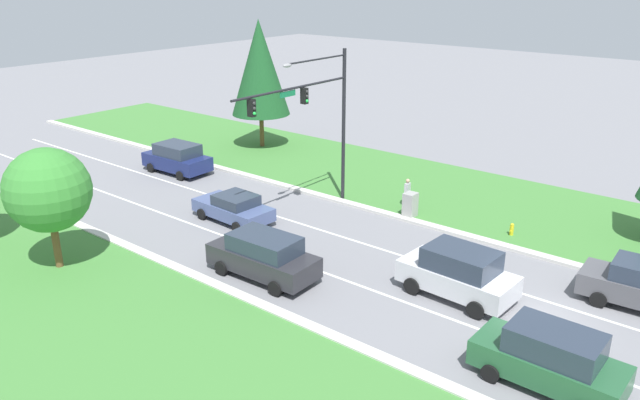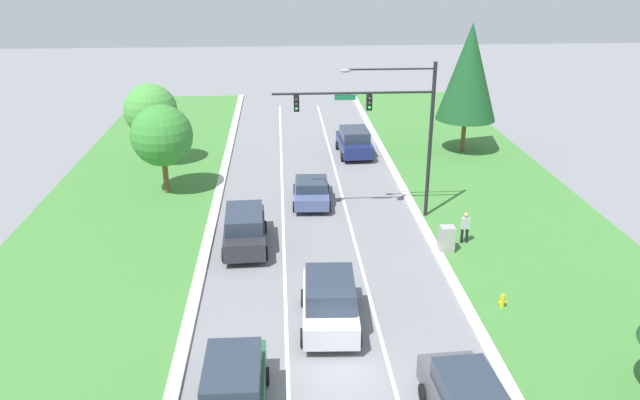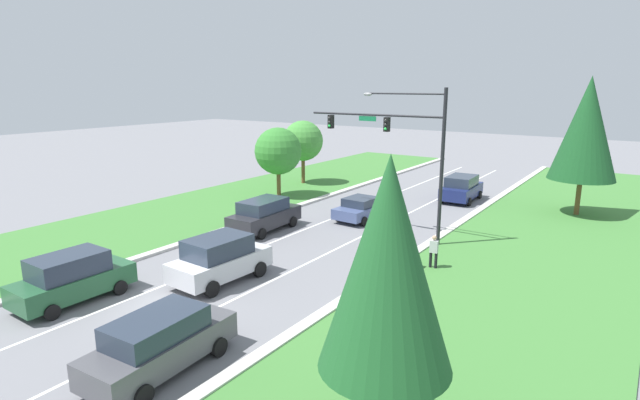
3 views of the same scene
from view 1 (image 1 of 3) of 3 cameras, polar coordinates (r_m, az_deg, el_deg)
ground_plane at (r=25.21m, az=18.71°, el=-10.38°), size 160.00×160.00×0.00m
curb_strip_right at (r=30.03m, az=22.63°, el=-5.63°), size 0.50×90.00×0.15m
curb_strip_left at (r=20.72m, az=12.85°, el=-16.82°), size 0.50×90.00×0.15m
grass_verge_right at (r=34.77m, az=25.20°, el=-2.57°), size 10.00×90.00×0.08m
lane_stripe_inner_left at (r=23.73m, az=17.11°, el=-12.22°), size 0.14×81.00×0.01m
lane_stripe_inner_right at (r=26.72m, az=20.11°, el=-8.72°), size 0.14×81.00×0.01m
traffic_signal_mast at (r=32.52m, az=-0.28°, el=8.34°), size 8.42×0.41×8.52m
charcoal_suv at (r=26.71m, az=-5.19°, el=-5.08°), size 2.30×5.00×1.94m
silver_suv at (r=25.62m, az=12.54°, el=-6.50°), size 2.44×4.71×2.09m
navy_suv at (r=41.45m, az=-12.93°, el=3.77°), size 2.39×4.65×1.93m
forest_suv at (r=21.34m, az=20.30°, el=-13.40°), size 2.16×4.65×2.01m
slate_blue_sedan at (r=32.82m, az=-7.89°, el=-0.69°), size 2.30×4.55×1.50m
utility_cabinet at (r=33.34m, az=8.24°, el=-0.49°), size 0.70×0.60×1.38m
pedestrian at (r=34.62m, az=7.98°, el=0.74°), size 0.40×0.26×1.69m
fire_hydrant at (r=32.24m, az=17.12°, el=-2.63°), size 0.34×0.20×0.70m
conifer_near_right_tree at (r=45.67m, az=-5.53°, el=11.96°), size 4.21×4.21×9.24m
oak_far_left_tree at (r=28.79m, az=-23.63°, el=0.81°), size 3.64×3.64×5.47m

